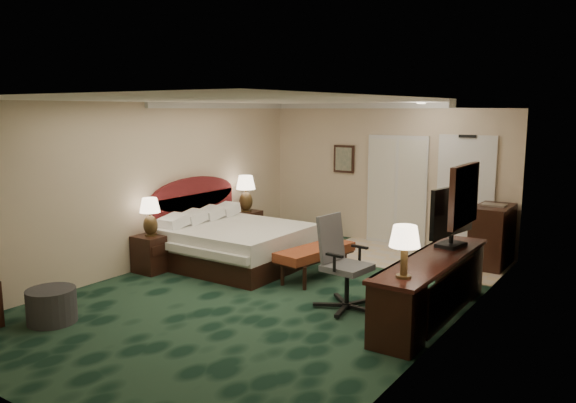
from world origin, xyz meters
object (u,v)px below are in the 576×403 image
Objects in this scene: nightstand_near at (153,253)px; minibar at (492,236)px; bed at (237,246)px; lamp_far at (246,194)px; bed_bench at (315,262)px; desk_chair at (347,263)px; nightstand_far at (244,227)px; desk at (432,288)px; tv at (452,217)px; ottoman at (52,306)px; lamp_near at (150,217)px.

minibar reaches higher than nightstand_near.
bed is 3.00× the size of lamp_far.
desk_chair is (1.06, -0.95, 0.37)m from bed_bench.
desk_chair is (3.39, -2.09, 0.29)m from nightstand_far.
desk reaches higher than nightstand_near.
nightstand_far is 4.76m from desk.
desk is 2.84m from minibar.
tv is at bearing 49.45° from desk_chair.
desk is at bearing 22.78° from desk_chair.
bed is 3.65m from tv.
bed is 1.46m from bed_bench.
desk_chair is (2.51, -0.82, 0.28)m from bed.
nightstand_near is at bearing -144.40° from bed_bench.
lamp_far reaches higher than ottoman.
desk_chair reaches higher than lamp_near.
bed is 1.38m from nightstand_near.
nightstand_near is at bearing -130.21° from bed.
lamp_far is at bearing -166.70° from minibar.
lamp_near is 4.60m from tv.
bed is 2.01× the size of tv.
ottoman is at bearing -82.16° from nightstand_far.
tv reaches higher than lamp_far.
desk_chair is at bearing -32.79° from bed_bench.
bed_bench is at bearing -27.00° from lamp_far.
lamp_far reaches higher than bed_bench.
lamp_near is at bearing -90.00° from nightstand_far.
nightstand_near is 0.94× the size of nightstand_far.
lamp_near reaches higher than bed.
nightstand_far is (-0.87, 1.27, -0.01)m from bed.
tv is at bearing 2.46° from bed.
desk is at bearing -21.96° from nightstand_far.
lamp_near is at bearing -90.86° from lamp_far.
desk_chair is (3.40, 0.23, 0.31)m from nightstand_near.
bed reaches higher than nightstand_far.
minibar is at bearing 55.35° from bed_bench.
desk_chair is at bearing -108.00° from minibar.
lamp_far is 4.53m from tv.
minibar is (4.41, 3.42, -0.39)m from lamp_near.
nightstand_near reaches higher than bed_bench.
lamp_near reaches higher than nightstand_near.
bed_bench is at bearing -169.15° from tv.
bed_bench is 2.30m from tv.
bed_bench is at bearing -26.19° from nightstand_far.
desk is (3.79, 2.77, 0.18)m from ottoman.
lamp_far is at bearing 97.36° from ottoman.
desk_chair is at bearing 3.86° from nightstand_near.
lamp_far is at bearing 153.87° from desk_chair.
bed_bench is at bearing 63.55° from ottoman.
lamp_near reaches higher than nightstand_far.
bed reaches higher than bed_bench.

